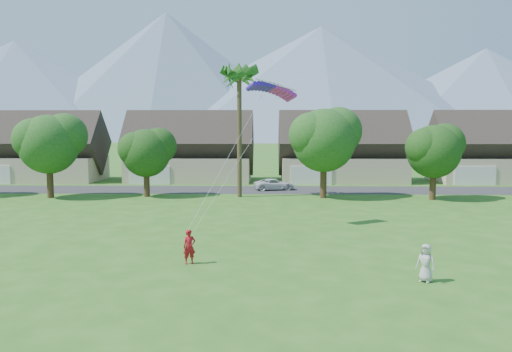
{
  "coord_description": "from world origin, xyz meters",
  "views": [
    {
      "loc": [
        0.65,
        -19.18,
        6.6
      ],
      "look_at": [
        0.0,
        10.0,
        3.8
      ],
      "focal_mm": 35.0,
      "sensor_mm": 36.0,
      "label": 1
    }
  ],
  "objects_px": {
    "parked_car": "(274,184)",
    "watcher": "(426,263)",
    "kite_flyer": "(189,247)",
    "parafoil_kite": "(272,88)"
  },
  "relations": [
    {
      "from": "kite_flyer",
      "to": "parked_car",
      "type": "relative_size",
      "value": 0.39
    },
    {
      "from": "kite_flyer",
      "to": "parked_car",
      "type": "xyz_separation_m",
      "value": [
        4.55,
        29.43,
        -0.25
      ]
    },
    {
      "from": "kite_flyer",
      "to": "parafoil_kite",
      "type": "xyz_separation_m",
      "value": [
        4.09,
        9.67,
        8.4
      ]
    },
    {
      "from": "watcher",
      "to": "parked_car",
      "type": "bearing_deg",
      "value": 138.67
    },
    {
      "from": "kite_flyer",
      "to": "watcher",
      "type": "xyz_separation_m",
      "value": [
        10.62,
        -2.61,
        -0.02
      ]
    },
    {
      "from": "parked_car",
      "to": "kite_flyer",
      "type": "bearing_deg",
      "value": 158.37
    },
    {
      "from": "watcher",
      "to": "parked_car",
      "type": "relative_size",
      "value": 0.38
    },
    {
      "from": "watcher",
      "to": "kite_flyer",
      "type": "bearing_deg",
      "value": -155.86
    },
    {
      "from": "parked_car",
      "to": "watcher",
      "type": "bearing_deg",
      "value": 177.89
    },
    {
      "from": "kite_flyer",
      "to": "parafoil_kite",
      "type": "distance_m",
      "value": 13.45
    }
  ]
}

